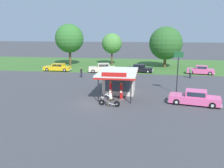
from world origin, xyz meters
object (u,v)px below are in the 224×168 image
parked_car_back_row_left (140,69)px  roadside_pole_sign (178,66)px  bystander_chatting_near_pumps (81,72)px  gas_pump_nearside (111,91)px  parked_car_second_row_spare (102,68)px  parked_car_back_row_right (201,70)px  featured_classic_sedan (195,98)px  bystander_admiring_sedan (190,73)px  motorcycle_with_rider (110,100)px  parked_car_back_row_far_left (58,68)px  gas_pump_offside (121,92)px

parked_car_back_row_left → roadside_pole_sign: 16.09m
bystander_chatting_near_pumps → gas_pump_nearside: bearing=-60.3°
parked_car_second_row_spare → parked_car_back_row_right: size_ratio=1.08×
parked_car_second_row_spare → parked_car_back_row_left: parked_car_second_row_spare is taller
parked_car_second_row_spare → parked_car_back_row_left: bearing=7.6°
parked_car_back_row_right → parked_car_back_row_left: (-10.96, 0.37, -0.03)m
featured_classic_sedan → parked_car_second_row_spare: size_ratio=1.01×
featured_classic_sedan → parked_car_back_row_left: size_ratio=1.06×
parked_car_back_row_right → bystander_admiring_sedan: bearing=-120.5°
bystander_admiring_sedan → parked_car_back_row_right: bearing=59.5°
parked_car_back_row_left → motorcycle_with_rider: bearing=-96.2°
parked_car_back_row_left → bystander_admiring_sedan: bearing=-28.5°
parked_car_second_row_spare → parked_car_back_row_left: size_ratio=1.04×
gas_pump_nearside → featured_classic_sedan: (9.01, -0.58, -0.26)m
parked_car_back_row_far_left → roadside_pole_sign: size_ratio=1.05×
parked_car_back_row_right → featured_classic_sedan: bearing=-103.5°
parked_car_back_row_far_left → bystander_admiring_sedan: size_ratio=3.09×
gas_pump_offside → bystander_chatting_near_pumps: gas_pump_offside is taller
gas_pump_nearside → motorcycle_with_rider: size_ratio=0.91×
gas_pump_offside → parked_car_back_row_far_left: gas_pump_offside is taller
gas_pump_offside → parked_car_second_row_spare: 18.59m
gas_pump_nearside → bystander_admiring_sedan: bearing=51.8°
parked_car_back_row_left → roadside_pole_sign: size_ratio=1.00×
roadside_pole_sign → gas_pump_offside: bearing=-150.5°
featured_classic_sedan → parked_car_second_row_spare: parked_car_second_row_spare is taller
motorcycle_with_rider → parked_car_back_row_right: 24.60m
motorcycle_with_rider → bystander_admiring_sedan: bearing=56.9°
parked_car_back_row_far_left → parked_car_back_row_left: (15.86, 0.99, 0.01)m
featured_classic_sedan → parked_car_back_row_right: featured_classic_sedan is taller
parked_car_back_row_right → bystander_admiring_sedan: bystander_admiring_sedan is taller
parked_car_second_row_spare → bystander_admiring_sedan: 15.88m
gas_pump_offside → parked_car_second_row_spare: gas_pump_offside is taller
gas_pump_offside → roadside_pole_sign: 7.85m
parked_car_second_row_spare → roadside_pole_sign: size_ratio=1.05×
parked_car_second_row_spare → bystander_admiring_sedan: size_ratio=3.09×
featured_classic_sedan → parked_car_back_row_left: 20.28m
gas_pump_nearside → featured_classic_sedan: 9.03m
motorcycle_with_rider → bystander_chatting_near_pumps: (-7.13, 14.46, 0.21)m
parked_car_back_row_left → roadside_pole_sign: bearing=-71.3°
featured_classic_sedan → roadside_pole_sign: bearing=107.7°
gas_pump_offside → bystander_chatting_near_pumps: bearing=123.8°
parked_car_back_row_far_left → bystander_admiring_sedan: bearing=-8.4°
motorcycle_with_rider → parked_car_second_row_spare: 20.70m
bystander_chatting_near_pumps → roadside_pole_sign: (14.51, -8.37, 2.64)m
roadside_pole_sign → parked_car_back_row_right: bearing=68.1°
gas_pump_offside → motorcycle_with_rider: 2.62m
motorcycle_with_rider → featured_classic_sedan: (8.73, 1.86, 0.05)m
parked_car_back_row_far_left → motorcycle_with_rider: bearing=-56.0°
parked_car_second_row_spare → parked_car_back_row_far_left: size_ratio=1.00×
gas_pump_nearside → gas_pump_offside: (1.21, -0.00, -0.05)m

